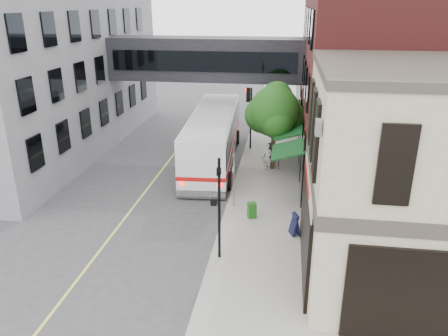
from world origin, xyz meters
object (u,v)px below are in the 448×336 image
(pedestrian_c, at_px, (270,155))
(sandwich_board, at_px, (295,224))
(newspaper_box, at_px, (252,210))
(pedestrian_a, at_px, (267,157))
(pedestrian_b, at_px, (277,158))
(bus, at_px, (213,135))

(pedestrian_c, xyz_separation_m, sandwich_board, (1.58, -8.78, -0.31))
(pedestrian_c, xyz_separation_m, newspaper_box, (-0.56, -7.36, -0.44))
(pedestrian_a, distance_m, sandwich_board, 8.44)
(pedestrian_b, distance_m, sandwich_board, 8.53)
(pedestrian_b, relative_size, pedestrian_c, 0.93)
(pedestrian_a, relative_size, newspaper_box, 2.16)
(sandwich_board, bearing_deg, pedestrian_c, 80.64)
(pedestrian_c, height_order, sandwich_board, pedestrian_c)
(sandwich_board, bearing_deg, pedestrian_b, 77.84)
(bus, distance_m, newspaper_box, 8.99)
(bus, xyz_separation_m, sandwich_board, (5.49, -9.65, -1.24))
(bus, bearing_deg, pedestrian_c, -12.55)
(bus, relative_size, sandwich_board, 12.24)
(newspaper_box, bearing_deg, bus, 90.94)
(pedestrian_c, relative_size, sandwich_board, 1.60)
(sandwich_board, bearing_deg, pedestrian_a, 82.28)
(newspaper_box, relative_size, sandwich_board, 0.77)
(pedestrian_a, xyz_separation_m, sandwich_board, (1.73, -8.25, -0.35))
(pedestrian_a, distance_m, newspaper_box, 6.86)
(pedestrian_c, bearing_deg, bus, -163.44)
(pedestrian_a, height_order, newspaper_box, pedestrian_a)
(bus, xyz_separation_m, pedestrian_b, (4.40, -1.19, -0.99))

